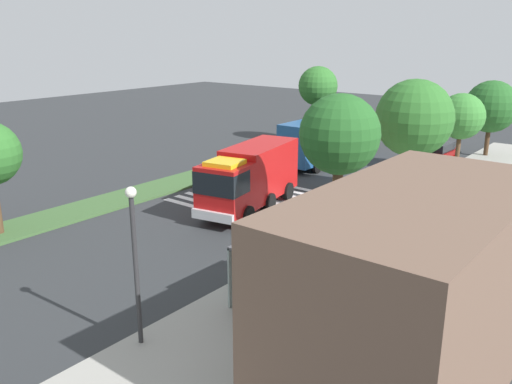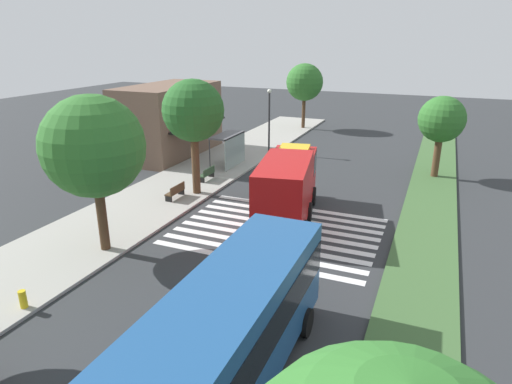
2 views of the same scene
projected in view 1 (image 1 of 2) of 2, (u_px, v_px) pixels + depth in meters
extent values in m
plane|color=#2D3033|center=(238.00, 213.00, 31.35)|extent=(120.00, 120.00, 0.00)
cube|color=#9E9B93|center=(376.00, 247.00, 26.12)|extent=(60.00, 5.84, 0.14)
cube|color=#3D6033|center=(154.00, 189.00, 35.70)|extent=(60.00, 3.00, 0.14)
cube|color=silver|center=(300.00, 188.00, 36.14)|extent=(0.45, 10.48, 0.01)
cube|color=silver|center=(292.00, 191.00, 35.46)|extent=(0.45, 10.48, 0.01)
cube|color=silver|center=(284.00, 194.00, 34.79)|extent=(0.45, 10.48, 0.01)
cube|color=silver|center=(276.00, 198.00, 34.11)|extent=(0.45, 10.48, 0.01)
cube|color=silver|center=(267.00, 201.00, 33.44)|extent=(0.45, 10.48, 0.01)
cube|color=silver|center=(258.00, 205.00, 32.76)|extent=(0.45, 10.48, 0.01)
cube|color=silver|center=(249.00, 208.00, 32.09)|extent=(0.45, 10.48, 0.01)
cube|color=silver|center=(239.00, 212.00, 31.41)|extent=(0.45, 10.48, 0.01)
cube|color=silver|center=(229.00, 216.00, 30.74)|extent=(0.45, 10.48, 0.01)
cube|color=#B71414|center=(225.00, 190.00, 29.09)|extent=(2.87, 2.91, 2.73)
cube|color=#B71414|center=(260.00, 170.00, 32.49)|extent=(6.07, 3.52, 3.11)
cube|color=black|center=(221.00, 181.00, 28.62)|extent=(2.20, 2.80, 1.20)
cube|color=silver|center=(213.00, 216.00, 28.29)|extent=(0.70, 2.49, 0.50)
cube|color=yellow|center=(225.00, 163.00, 28.67)|extent=(2.01, 2.04, 0.24)
cylinder|color=black|center=(248.00, 216.00, 29.13)|extent=(1.14, 0.50, 1.10)
cylinder|color=black|center=(209.00, 209.00, 30.24)|extent=(1.14, 0.50, 1.10)
cylinder|color=black|center=(288.00, 191.00, 33.59)|extent=(1.14, 0.50, 1.10)
cylinder|color=black|center=(253.00, 186.00, 34.70)|extent=(1.14, 0.50, 1.10)
cylinder|color=black|center=(270.00, 202.00, 31.41)|extent=(1.14, 0.50, 1.10)
cylinder|color=black|center=(233.00, 196.00, 32.52)|extent=(1.14, 0.50, 1.10)
cube|color=#720505|center=(437.00, 156.00, 42.53)|extent=(4.53, 1.92, 0.75)
cube|color=black|center=(439.00, 147.00, 42.50)|extent=(2.55, 1.64, 0.63)
cylinder|color=black|center=(440.00, 165.00, 41.02)|extent=(0.65, 0.24, 0.64)
cylinder|color=black|center=(418.00, 162.00, 42.11)|extent=(0.65, 0.24, 0.64)
cylinder|color=black|center=(455.00, 159.00, 43.17)|extent=(0.65, 0.24, 0.64)
cylinder|color=black|center=(434.00, 155.00, 44.27)|extent=(0.65, 0.24, 0.64)
cube|color=navy|center=(329.00, 137.00, 43.06)|extent=(10.70, 2.61, 3.05)
cube|color=black|center=(329.00, 132.00, 42.96)|extent=(10.49, 2.66, 1.10)
cylinder|color=black|center=(338.00, 146.00, 47.07)|extent=(1.00, 0.31, 1.00)
cylinder|color=black|center=(364.00, 150.00, 45.56)|extent=(1.00, 0.31, 1.00)
cylinder|color=black|center=(288.00, 161.00, 41.44)|extent=(1.00, 0.31, 1.00)
cylinder|color=black|center=(317.00, 166.00, 39.93)|extent=(1.00, 0.31, 1.00)
cube|color=#4C4C51|center=(271.00, 239.00, 20.49)|extent=(3.50, 1.40, 0.12)
cube|color=#8C9E99|center=(258.00, 264.00, 21.23)|extent=(3.50, 0.08, 2.40)
cylinder|color=#333338|center=(310.00, 258.00, 21.72)|extent=(0.08, 0.08, 2.40)
cylinder|color=#333338|center=(257.00, 289.00, 19.17)|extent=(0.08, 0.08, 2.40)
cube|color=#2D472D|center=(319.00, 253.00, 24.23)|extent=(1.60, 0.50, 0.08)
cube|color=#2D472D|center=(315.00, 246.00, 24.29)|extent=(1.60, 0.06, 0.45)
cube|color=black|center=(328.00, 253.00, 24.84)|extent=(0.08, 0.45, 0.37)
cube|color=black|center=(311.00, 263.00, 23.76)|extent=(0.08, 0.45, 0.37)
cube|color=#4C3823|center=(363.00, 228.00, 27.31)|extent=(1.60, 0.50, 0.08)
cube|color=#4C3823|center=(359.00, 222.00, 27.37)|extent=(1.60, 0.06, 0.45)
cube|color=black|center=(369.00, 228.00, 27.91)|extent=(0.08, 0.45, 0.37)
cube|color=black|center=(356.00, 236.00, 26.83)|extent=(0.08, 0.45, 0.37)
cylinder|color=#2D2D30|center=(136.00, 273.00, 17.34)|extent=(0.16, 0.16, 5.05)
sphere|color=white|center=(131.00, 192.00, 16.56)|extent=(0.36, 0.36, 0.36)
cube|color=brown|center=(413.00, 293.00, 15.38)|extent=(9.95, 4.98, 5.93)
cube|color=black|center=(326.00, 271.00, 17.15)|extent=(7.96, 0.80, 0.16)
cylinder|color=#47301E|center=(487.00, 140.00, 44.86)|extent=(0.37, 0.37, 2.57)
sphere|color=#235B23|center=(491.00, 107.00, 44.07)|extent=(4.23, 4.23, 4.23)
cylinder|color=#513823|center=(457.00, 152.00, 39.35)|extent=(0.32, 0.32, 2.96)
sphere|color=#387F33|center=(461.00, 116.00, 38.60)|extent=(3.30, 3.30, 3.30)
cylinder|color=#47301E|center=(410.00, 173.00, 32.87)|extent=(0.45, 0.45, 3.41)
sphere|color=#2D6B28|center=(414.00, 118.00, 31.92)|extent=(4.61, 4.61, 4.61)
cylinder|color=#513823|center=(337.00, 202.00, 26.23)|extent=(0.50, 0.50, 3.99)
sphere|color=#235B23|center=(340.00, 134.00, 25.28)|extent=(3.83, 3.83, 3.83)
cylinder|color=#513823|center=(317.00, 121.00, 50.08)|extent=(0.44, 0.44, 3.91)
sphere|color=#2D6B28|center=(318.00, 86.00, 49.16)|extent=(3.56, 3.56, 3.56)
cylinder|color=gold|center=(431.00, 176.00, 37.38)|extent=(0.28, 0.28, 0.70)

